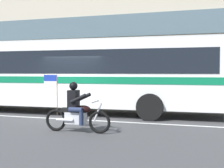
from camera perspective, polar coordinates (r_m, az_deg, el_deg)
name	(u,v)px	position (r m, az deg, el deg)	size (l,w,h in m)	color
ground_plane	(72,117)	(12.12, -7.93, -6.45)	(60.00, 60.00, 0.00)	#3D3D3F
sidewalk_curb	(109,102)	(16.83, -0.64, -3.65)	(28.00, 3.80, 0.15)	gray
lane_center_stripe	(66,119)	(11.58, -9.18, -6.86)	(26.60, 0.14, 0.01)	silver
transit_bus	(75,71)	(13.22, -7.37, 2.50)	(13.29, 3.01, 3.22)	white
motorcycle_with_rider	(76,111)	(8.99, -7.07, -5.29)	(2.20, 0.64, 1.78)	black
fire_hydrant	(9,94)	(18.55, -19.64, -1.85)	(0.22, 0.30, 0.75)	#4C8C3F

